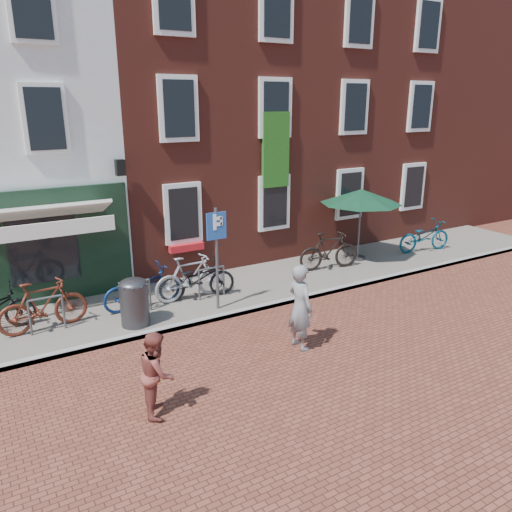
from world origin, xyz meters
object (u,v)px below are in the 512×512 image
parking_sign (217,243)px  woman (300,307)px  litter_bin (134,299)px  bicycle_4 (197,279)px  bicycle_2 (142,287)px  bicycle_3 (190,277)px  bicycle_5 (329,251)px  bicycle_6 (424,236)px  bicycle_1 (43,305)px  boy (157,373)px  parasol (361,194)px

parking_sign → woman: 2.74m
litter_bin → bicycle_4: (1.87, 0.76, -0.09)m
bicycle_2 → bicycle_3: bearing=-98.2°
parking_sign → woman: bearing=-75.0°
bicycle_5 → bicycle_6: (3.98, -0.12, -0.06)m
bicycle_3 → bicycle_4: size_ratio=0.97×
bicycle_4 → parking_sign: bearing=-160.7°
bicycle_4 → bicycle_2: bearing=93.3°
bicycle_6 → parking_sign: bearing=105.1°
bicycle_6 → bicycle_3: bearing=98.6°
bicycle_1 → bicycle_3: bearing=-94.3°
woman → boy: size_ratio=1.27×
bicycle_3 → bicycle_5: bearing=-90.7°
bicycle_2 → bicycle_5: (5.79, 0.01, 0.06)m
bicycle_3 → bicycle_5: size_ratio=1.00×
bicycle_4 → bicycle_6: same height
parasol → woman: 6.45m
bicycle_3 → litter_bin: bearing=113.5°
litter_bin → parasol: parasol is taller
litter_bin → woman: 3.79m
litter_bin → bicycle_6: (10.24, 0.78, -0.09)m
bicycle_6 → litter_bin: bearing=103.1°
woman → parasol: bearing=-56.0°
litter_bin → bicycle_6: size_ratio=0.60×
parking_sign → bicycle_3: bearing=109.1°
parasol → bicycle_5: bearing=-167.5°
bicycle_1 → bicycle_4: 3.70m
boy → bicycle_3: boy is taller
parking_sign → bicycle_3: 1.49m
parasol → bicycle_3: (-6.00, -0.41, -1.55)m
bicycle_3 → bicycle_4: bearing=-110.4°
parasol → bicycle_2: bearing=-177.4°
bicycle_1 → bicycle_4: bicycle_1 is taller
bicycle_1 → parking_sign: bearing=-108.1°
parking_sign → bicycle_2: bearing=146.9°
litter_bin → bicycle_5: bearing=8.2°
woman → bicycle_4: 3.51m
litter_bin → bicycle_3: 1.89m
bicycle_4 → bicycle_5: bicycle_5 is taller
bicycle_4 → bicycle_5: size_ratio=1.03×
bicycle_4 → bicycle_5: 4.40m
litter_bin → bicycle_6: litter_bin is taller
woman → bicycle_4: size_ratio=0.93×
boy → bicycle_2: bearing=6.0°
parasol → bicycle_3: bearing=-176.1°
litter_bin → bicycle_1: (-1.83, 0.76, -0.04)m
litter_bin → bicycle_1: size_ratio=0.62×
parking_sign → bicycle_2: (-1.56, 1.02, -1.17)m
bicycle_5 → bicycle_6: bicycle_5 is taller
woman → bicycle_5: size_ratio=0.96×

